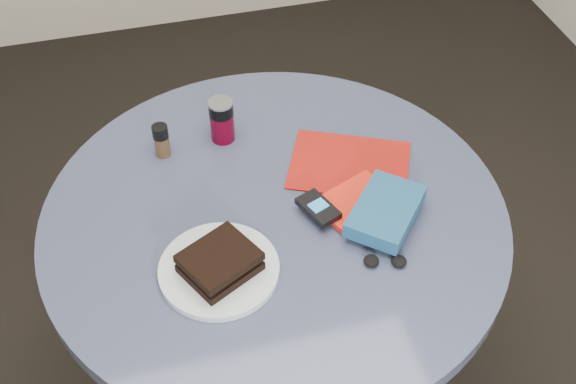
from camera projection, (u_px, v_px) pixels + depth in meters
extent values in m
cylinder|color=black|center=(276.00, 314.00, 1.81)|extent=(0.11, 0.11, 0.68)
cylinder|color=#333A54|center=(275.00, 217.00, 1.56)|extent=(1.00, 1.00, 0.04)
cylinder|color=silver|center=(219.00, 270.00, 1.42)|extent=(0.29, 0.29, 0.02)
cube|color=black|center=(220.00, 267.00, 1.40)|extent=(0.17, 0.16, 0.02)
cube|color=#392915|center=(220.00, 262.00, 1.39)|extent=(0.15, 0.14, 0.01)
cube|color=black|center=(219.00, 257.00, 1.38)|extent=(0.17, 0.16, 0.02)
cylinder|color=#5A041A|center=(222.00, 126.00, 1.68)|extent=(0.07, 0.07, 0.07)
cylinder|color=black|center=(221.00, 109.00, 1.65)|extent=(0.08, 0.08, 0.03)
cylinder|color=silver|center=(220.00, 103.00, 1.63)|extent=(0.08, 0.08, 0.01)
cylinder|color=#44311D|center=(162.00, 145.00, 1.65)|extent=(0.04, 0.04, 0.05)
cylinder|color=black|center=(160.00, 132.00, 1.62)|extent=(0.05, 0.05, 0.03)
cube|color=maroon|center=(349.00, 165.00, 1.64)|extent=(0.33, 0.29, 0.00)
cube|color=red|center=(354.00, 201.00, 1.55)|extent=(0.19, 0.16, 0.01)
cube|color=navy|center=(386.00, 211.00, 1.49)|extent=(0.21, 0.21, 0.04)
cube|color=black|center=(318.00, 208.00, 1.51)|extent=(0.08, 0.11, 0.01)
cube|color=#216AA8|center=(318.00, 205.00, 1.51)|extent=(0.04, 0.04, 0.00)
ellipsoid|color=black|center=(371.00, 261.00, 1.44)|extent=(0.04, 0.04, 0.02)
ellipsoid|color=black|center=(399.00, 261.00, 1.43)|extent=(0.04, 0.04, 0.02)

